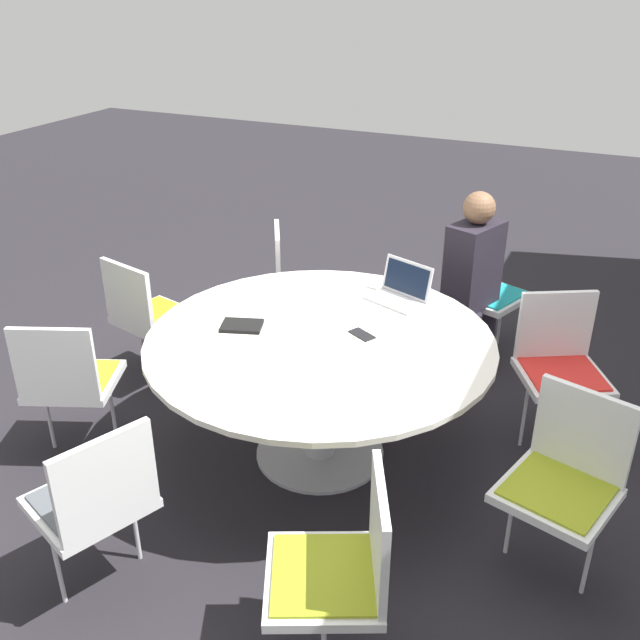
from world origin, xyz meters
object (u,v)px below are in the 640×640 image
at_px(person_0, 475,270).
at_px(chair_1, 297,277).
at_px(spiral_notebook, 242,326).
at_px(cell_phone, 362,335).
at_px(chair_7, 560,360).
at_px(chair_6, 566,473).
at_px(chair_3, 68,376).
at_px(laptop, 401,291).
at_px(chair_0, 482,283).
at_px(chair_5, 342,564).
at_px(chair_2, 147,311).
at_px(chair_4, 95,496).

bearing_deg(person_0, chair_1, -61.88).
xyz_separation_m(spiral_notebook, cell_phone, (-0.18, 0.60, -0.01)).
bearing_deg(chair_7, chair_6, 70.56).
relative_size(chair_3, chair_6, 1.00).
distance_m(chair_1, cell_phone, 1.35).
height_order(chair_3, chair_6, same).
xyz_separation_m(chair_3, laptop, (-1.17, 1.41, 0.28)).
distance_m(chair_0, chair_7, 1.05).
bearing_deg(chair_0, chair_5, 22.90).
height_order(chair_7, spiral_notebook, chair_7).
height_order(chair_1, cell_phone, chair_1).
bearing_deg(person_0, chair_6, 46.77).
height_order(chair_0, chair_5, same).
bearing_deg(chair_2, chair_3, -68.96).
relative_size(chair_2, person_0, 0.71).
distance_m(chair_1, chair_5, 2.62).
distance_m(chair_6, laptop, 1.42).
relative_size(chair_2, chair_7, 1.00).
bearing_deg(cell_phone, chair_2, -95.24).
bearing_deg(chair_1, chair_7, 47.95).
bearing_deg(chair_4, spiral_notebook, 21.51).
bearing_deg(cell_phone, laptop, 175.38).
bearing_deg(chair_4, chair_0, 3.64).
xyz_separation_m(chair_7, spiral_notebook, (0.75, -1.54, 0.23)).
relative_size(chair_1, chair_5, 1.00).
bearing_deg(chair_2, laptop, 27.12).
relative_size(chair_6, cell_phone, 5.45).
bearing_deg(chair_6, chair_2, 4.18).
xyz_separation_m(chair_0, cell_phone, (1.42, -0.31, 0.22)).
xyz_separation_m(chair_1, chair_4, (2.36, 0.25, 0.00)).
bearing_deg(chair_4, chair_7, -16.72).
relative_size(chair_3, laptop, 2.24).
distance_m(chair_3, cell_phone, 1.54).
xyz_separation_m(chair_2, chair_6, (0.55, 2.56, 0.00)).
height_order(chair_4, person_0, person_0).
bearing_deg(cell_phone, spiral_notebook, -73.41).
distance_m(laptop, spiral_notebook, 0.93).
relative_size(spiral_notebook, cell_phone, 1.58).
bearing_deg(spiral_notebook, cell_phone, 106.59).
bearing_deg(chair_6, chair_3, 22.27).
height_order(chair_6, laptop, laptop).
xyz_separation_m(laptop, cell_phone, (0.49, -0.04, -0.05)).
bearing_deg(chair_3, laptop, 17.23).
xyz_separation_m(chair_4, spiral_notebook, (-1.17, 0.01, 0.23)).
distance_m(chair_4, spiral_notebook, 1.19).
distance_m(chair_3, chair_6, 2.48).
bearing_deg(chair_7, chair_2, -18.22).
bearing_deg(chair_6, chair_5, 68.63).
bearing_deg(chair_2, person_0, 43.96).
relative_size(person_0, laptop, 3.16).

